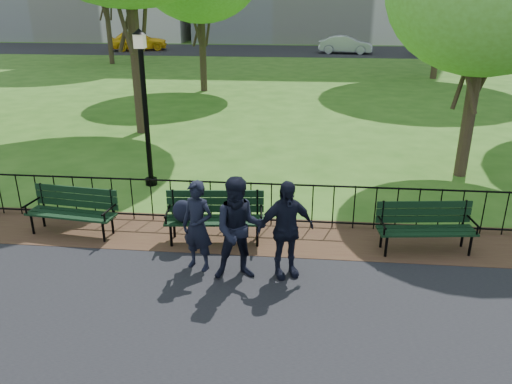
# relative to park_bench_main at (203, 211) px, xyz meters

# --- Properties ---
(ground) EXTENTS (120.00, 120.00, 0.00)m
(ground) POSITION_rel_park_bench_main_xyz_m (0.99, -1.18, -0.62)
(ground) COLOR #2D5B18
(dirt_strip) EXTENTS (60.00, 1.60, 0.01)m
(dirt_strip) POSITION_rel_park_bench_main_xyz_m (0.99, 0.32, -0.60)
(dirt_strip) COLOR #382017
(dirt_strip) RESTS_ON ground
(far_street) EXTENTS (70.00, 9.00, 0.01)m
(far_street) POSITION_rel_park_bench_main_xyz_m (0.99, 33.82, -0.61)
(far_street) COLOR black
(far_street) RESTS_ON ground
(iron_fence) EXTENTS (24.06, 0.06, 1.00)m
(iron_fence) POSITION_rel_park_bench_main_xyz_m (0.99, 0.82, -0.12)
(iron_fence) COLOR black
(iron_fence) RESTS_ON ground
(park_bench_main) EXTENTS (1.84, 0.72, 1.02)m
(park_bench_main) POSITION_rel_park_bench_main_xyz_m (0.00, 0.00, 0.00)
(park_bench_main) COLOR black
(park_bench_main) RESTS_ON ground
(park_bench_left_a) EXTENTS (1.75, 0.73, 0.97)m
(park_bench_left_a) POSITION_rel_park_bench_main_xyz_m (-2.53, 0.14, -0.07)
(park_bench_left_a) COLOR black
(park_bench_left_a) RESTS_ON ground
(park_bench_right_a) EXTENTS (1.74, 0.72, 0.96)m
(park_bench_right_a) POSITION_rel_park_bench_main_xyz_m (3.96, 0.09, -0.07)
(park_bench_right_a) COLOR black
(park_bench_right_a) RESTS_ON ground
(lamppost) EXTENTS (0.32, 0.32, 3.60)m
(lamppost) POSITION_rel_park_bench_main_xyz_m (-1.85, 2.82, 1.34)
(lamppost) COLOR black
(lamppost) RESTS_ON ground
(person_left) EXTENTS (0.65, 0.54, 1.53)m
(person_left) POSITION_rel_park_bench_main_xyz_m (0.11, -0.94, 0.16)
(person_left) COLOR black
(person_left) RESTS_ON asphalt_path
(person_mid) EXTENTS (0.90, 0.58, 1.71)m
(person_mid) POSITION_rel_park_bench_main_xyz_m (0.82, -1.17, 0.25)
(person_mid) COLOR black
(person_mid) RESTS_ON asphalt_path
(person_right) EXTENTS (1.03, 0.74, 1.63)m
(person_right) POSITION_rel_park_bench_main_xyz_m (1.53, -1.03, 0.21)
(person_right) COLOR black
(person_right) RESTS_ON asphalt_path
(taxi) EXTENTS (4.99, 3.37, 1.58)m
(taxi) POSITION_rel_park_bench_main_xyz_m (-11.97, 32.81, 0.18)
(taxi) COLOR yellow
(taxi) RESTS_ON far_street
(sedan_silver) EXTENTS (4.22, 1.90, 1.34)m
(sedan_silver) POSITION_rel_park_bench_main_xyz_m (4.69, 32.17, 0.07)
(sedan_silver) COLOR #B3B5BB
(sedan_silver) RESTS_ON far_street
(sedan_dark) EXTENTS (5.86, 3.56, 1.59)m
(sedan_dark) POSITION_rel_park_bench_main_xyz_m (12.67, 31.72, 0.19)
(sedan_dark) COLOR black
(sedan_dark) RESTS_ON far_street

